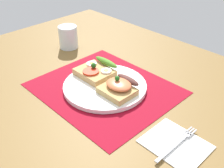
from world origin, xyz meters
The scene contains 8 objects.
ground_plane centered at (0.00, 0.00, -1.60)cm, with size 120.00×90.00×3.20cm, color brown.
placemat centered at (0.00, 0.00, 0.15)cm, with size 39.02×33.65×0.30cm, color maroon.
plate centered at (0.00, 0.00, 0.93)cm, with size 24.52×24.52×1.27cm, color white.
sandwich_egg_tomato centered at (-5.84, 1.87, 2.99)cm, with size 10.78×10.43×4.16cm.
sandwich_salmon centered at (5.78, -0.11, 3.34)cm, with size 9.28×9.26×5.00cm.
napkin centered at (27.78, -3.97, 0.30)cm, with size 13.92×11.46×0.60cm, color white.
fork centered at (28.19, -3.86, 0.76)cm, with size 1.62×14.71×0.32cm.
drinking_glass centered at (-30.40, 9.54, 4.19)cm, with size 6.99×6.99×8.37cm, color silver.
Camera 1 is at (49.68, -45.41, 45.56)cm, focal length 43.96 mm.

